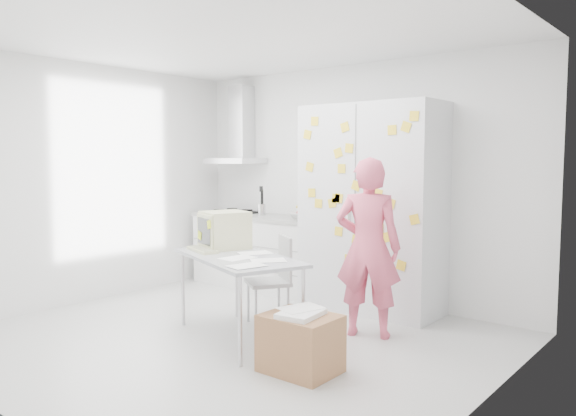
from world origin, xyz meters
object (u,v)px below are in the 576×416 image
Objects in this scene: chair at (275,275)px; cardboard_box at (300,342)px; person at (368,247)px; desk at (229,241)px.

cardboard_box is (0.96, -0.82, -0.26)m from chair.
person is 1.31m from desk.
desk is 1.40m from cardboard_box.
person is at bearing 50.99° from desk.
chair is at bearing 80.79° from desk.
desk is 1.79× the size of chair.
desk is at bearing 160.61° from cardboard_box.
desk reaches higher than chair.
desk is 0.58m from chair.
person is at bearing 50.11° from chair.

